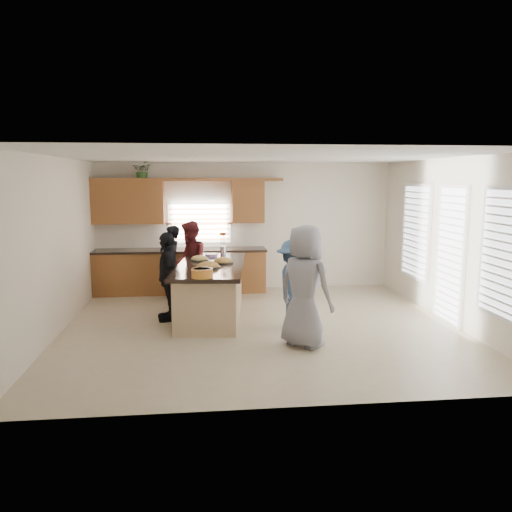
{
  "coord_description": "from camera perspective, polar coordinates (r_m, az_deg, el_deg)",
  "views": [
    {
      "loc": [
        -0.95,
        -8.03,
        2.47
      ],
      "look_at": [
        -0.04,
        0.31,
        1.15
      ],
      "focal_mm": 35.0,
      "sensor_mm": 36.0,
      "label": 1
    }
  ],
  "objects": [
    {
      "name": "back_cabinetry",
      "position": [
        10.89,
        -8.87,
        0.6
      ],
      "size": [
        4.08,
        0.66,
        2.46
      ],
      "color": "brown",
      "rests_on": "ground"
    },
    {
      "name": "plate_stack",
      "position": [
        9.75,
        -5.13,
        0.1
      ],
      "size": [
        0.24,
        0.24,
        0.06
      ],
      "primitive_type": "cylinder",
      "color": "#BC8DCE",
      "rests_on": "island"
    },
    {
      "name": "woman_left_front",
      "position": [
        8.8,
        -10.05,
        -2.31
      ],
      "size": [
        0.49,
        0.95,
        1.55
      ],
      "primitive_type": "imported",
      "rotation": [
        0.0,
        0.0,
        -1.44
      ],
      "color": "black",
      "rests_on": "ground"
    },
    {
      "name": "platter_front",
      "position": [
        8.54,
        -5.44,
        -1.16
      ],
      "size": [
        0.41,
        0.41,
        0.16
      ],
      "color": "black",
      "rests_on": "island"
    },
    {
      "name": "right_wall_glazing",
      "position": [
        9.0,
        21.45,
        1.12
      ],
      "size": [
        0.06,
        4.0,
        2.25
      ],
      "color": "white",
      "rests_on": "ground"
    },
    {
      "name": "platter_mid",
      "position": [
        9.0,
        -3.83,
        -0.63
      ],
      "size": [
        0.38,
        0.38,
        0.15
      ],
      "color": "black",
      "rests_on": "island"
    },
    {
      "name": "woman_right_front",
      "position": [
        7.31,
        5.58,
        -3.48
      ],
      "size": [
        1.02,
        1.04,
        1.8
      ],
      "primitive_type": "imported",
      "rotation": [
        0.0,
        0.0,
        2.32
      ],
      "color": "gray",
      "rests_on": "ground"
    },
    {
      "name": "woman_left_mid",
      "position": [
        9.93,
        -7.52,
        -0.72
      ],
      "size": [
        0.69,
        0.85,
        1.63
      ],
      "primitive_type": "imported",
      "rotation": [
        0.0,
        0.0,
        -1.48
      ],
      "color": "maroon",
      "rests_on": "ground"
    },
    {
      "name": "woman_left_back",
      "position": [
        10.2,
        -9.58,
        -0.83
      ],
      "size": [
        0.44,
        0.6,
        1.52
      ],
      "primitive_type": "imported",
      "rotation": [
        0.0,
        0.0,
        -1.44
      ],
      "color": "black",
      "rests_on": "ground"
    },
    {
      "name": "island",
      "position": [
        9.01,
        -5.15,
        -4.04
      ],
      "size": [
        1.45,
        2.81,
        0.95
      ],
      "rotation": [
        0.0,
        0.0,
        -0.11
      ],
      "color": "tan",
      "rests_on": "ground"
    },
    {
      "name": "clear_cup",
      "position": [
        8.07,
        -3.52,
        -1.61
      ],
      "size": [
        0.09,
        0.09,
        0.09
      ],
      "primitive_type": "cylinder",
      "color": "white",
      "rests_on": "island"
    },
    {
      "name": "potted_plant",
      "position": [
        10.92,
        -12.81,
        9.49
      ],
      "size": [
        0.45,
        0.41,
        0.43
      ],
      "primitive_type": "imported",
      "rotation": [
        0.0,
        0.0,
        -0.19
      ],
      "color": "#346628",
      "rests_on": "back_cabinetry"
    },
    {
      "name": "flower_vase",
      "position": [
        9.94,
        -3.79,
        1.51
      ],
      "size": [
        0.14,
        0.14,
        0.44
      ],
      "color": "silver",
      "rests_on": "island"
    },
    {
      "name": "room_shell",
      "position": [
        8.1,
        0.53,
        4.92
      ],
      "size": [
        6.52,
        6.02,
        2.81
      ],
      "color": "silver",
      "rests_on": "ground"
    },
    {
      "name": "salad_bowl",
      "position": [
        7.7,
        -6.17,
        -1.89
      ],
      "size": [
        0.33,
        0.33,
        0.14
      ],
      "color": "orange",
      "rests_on": "island"
    },
    {
      "name": "platter_back",
      "position": [
        9.3,
        -6.49,
        -0.36
      ],
      "size": [
        0.34,
        0.34,
        0.14
      ],
      "color": "black",
      "rests_on": "island"
    },
    {
      "name": "woman_right_back",
      "position": [
        8.21,
        4.26,
        -3.23
      ],
      "size": [
        0.61,
        0.99,
        1.48
      ],
      "primitive_type": "imported",
      "rotation": [
        0.0,
        0.0,
        1.51
      ],
      "color": "#365176",
      "rests_on": "ground"
    },
    {
      "name": "floor",
      "position": [
        8.45,
        0.51,
        -8.05
      ],
      "size": [
        6.5,
        6.5,
        0.0
      ],
      "primitive_type": "plane",
      "color": "#C2B290",
      "rests_on": "ground"
    }
  ]
}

